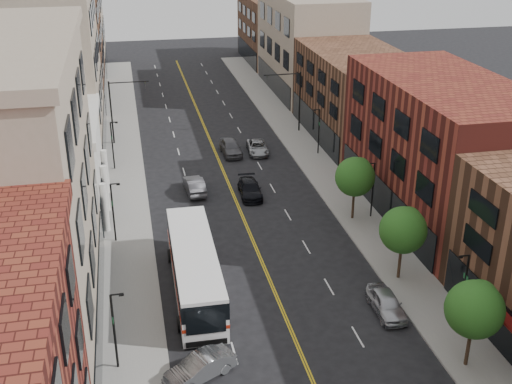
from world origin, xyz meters
TOP-DOWN VIEW (x-y plane):
  - sidewalk_left at (-10.00, 35.00)m, footprint 4.00×110.00m
  - sidewalk_right at (10.00, 35.00)m, footprint 4.00×110.00m
  - bldg_l_tanoffice at (-17.00, 13.00)m, footprint 10.00×22.00m
  - bldg_l_white at (-17.00, 31.00)m, footprint 10.00×14.00m
  - bldg_l_far_a at (-17.00, 48.00)m, footprint 10.00×20.00m
  - bldg_l_far_b at (-17.00, 68.00)m, footprint 10.00×20.00m
  - bldg_l_far_c at (-17.00, 86.00)m, footprint 10.00×16.00m
  - bldg_r_mid at (17.00, 24.00)m, footprint 10.00×22.00m
  - bldg_r_far_a at (17.00, 45.00)m, footprint 10.00×20.00m
  - bldg_r_far_b at (17.00, 66.00)m, footprint 10.00×22.00m
  - bldg_r_far_c at (17.00, 86.00)m, footprint 10.00×18.00m
  - tree_r_1 at (9.39, 4.07)m, footprint 3.40×3.40m
  - tree_r_2 at (9.39, 14.07)m, footprint 3.40×3.40m
  - tree_r_3 at (9.39, 24.07)m, footprint 3.40×3.40m
  - lamp_l_1 at (-10.95, 8.00)m, footprint 0.81×0.55m
  - lamp_l_2 at (-10.95, 24.00)m, footprint 0.81×0.55m
  - lamp_l_3 at (-10.95, 40.00)m, footprint 0.81×0.55m
  - lamp_r_1 at (10.95, 8.00)m, footprint 0.81×0.55m
  - lamp_r_2 at (10.95, 24.00)m, footprint 0.81×0.55m
  - lamp_r_3 at (10.95, 40.00)m, footprint 0.81×0.55m
  - signal_mast_left at (-10.27, 48.00)m, footprint 4.49×0.18m
  - signal_mast_right at (10.27, 48.00)m, footprint 4.49×0.18m
  - city_bus at (-5.50, 15.40)m, footprint 3.42×13.55m
  - car_angle_b at (-6.32, 6.22)m, footprint 4.56×3.33m
  - car_parked_far at (6.77, 10.17)m, footprint 1.81×4.37m
  - car_lane_behind at (-3.53, 32.51)m, footprint 1.90×4.71m
  - car_lane_a at (1.50, 30.71)m, footprint 2.16×4.87m
  - car_lane_b at (4.58, 41.85)m, footprint 2.50×4.84m
  - car_lane_c at (1.59, 42.00)m, footprint 2.11×4.92m

SIDE VIEW (x-z plane):
  - sidewalk_left at x=-10.00m, z-range 0.00..0.15m
  - sidewalk_right at x=10.00m, z-range 0.00..0.15m
  - car_lane_b at x=4.58m, z-range 0.00..1.30m
  - car_lane_a at x=1.50m, z-range 0.00..1.39m
  - car_angle_b at x=-6.32m, z-range 0.00..1.43m
  - car_parked_far at x=6.77m, z-range 0.00..1.48m
  - car_lane_behind at x=-3.53m, z-range 0.00..1.52m
  - car_lane_c at x=1.59m, z-range 0.00..1.65m
  - city_bus at x=-5.50m, z-range 0.28..3.75m
  - lamp_l_1 at x=-10.95m, z-range 0.45..5.50m
  - lamp_l_2 at x=-10.95m, z-range 0.45..5.50m
  - lamp_l_3 at x=-10.95m, z-range 0.45..5.50m
  - lamp_r_1 at x=10.95m, z-range 0.45..5.50m
  - lamp_r_2 at x=10.95m, z-range 0.45..5.50m
  - lamp_r_3 at x=10.95m, z-range 0.45..5.50m
  - bldg_l_white at x=-17.00m, z-range 0.00..8.00m
  - tree_r_1 at x=9.39m, z-range 1.33..6.92m
  - tree_r_2 at x=9.39m, z-range 1.33..6.92m
  - tree_r_3 at x=9.39m, z-range 1.33..6.92m
  - signal_mast_left at x=-10.27m, z-range 1.05..8.25m
  - signal_mast_right at x=10.27m, z-range 1.05..8.25m
  - bldg_r_far_a at x=17.00m, z-range 0.00..10.00m
  - bldg_r_far_c at x=17.00m, z-range 0.00..11.00m
  - bldg_r_mid at x=17.00m, z-range 0.00..12.00m
  - bldg_r_far_b at x=17.00m, z-range 0.00..14.00m
  - bldg_l_far_b at x=-17.00m, z-range 0.00..15.00m
  - bldg_l_tanoffice at x=-17.00m, z-range 0.00..18.00m
  - bldg_l_far_a at x=-17.00m, z-range 0.00..18.00m
  - bldg_l_far_c at x=-17.00m, z-range 0.00..20.00m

